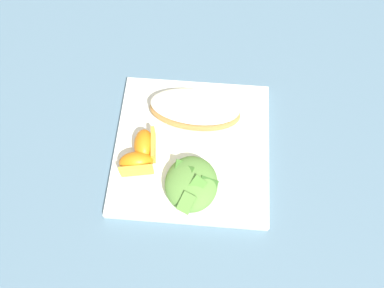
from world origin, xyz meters
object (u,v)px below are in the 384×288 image
at_px(white_plate, 192,148).
at_px(green_salad_pile, 191,184).
at_px(orange_wedge_front, 145,145).
at_px(orange_wedge_middle, 136,163).
at_px(cheesy_pizza_bread, 192,110).

height_order(white_plate, green_salad_pile, green_salad_pile).
height_order(green_salad_pile, orange_wedge_front, green_salad_pile).
distance_m(white_plate, green_salad_pile, 0.08).
xyz_separation_m(white_plate, green_salad_pile, (0.08, 0.01, 0.03)).
bearing_deg(white_plate, green_salad_pile, 3.74).
bearing_deg(orange_wedge_middle, green_salad_pile, 73.05).
distance_m(orange_wedge_front, orange_wedge_middle, 0.04).
height_order(white_plate, cheesy_pizza_bread, cheesy_pizza_bread).
bearing_deg(orange_wedge_middle, white_plate, 117.40).
relative_size(white_plate, orange_wedge_middle, 4.28).
xyz_separation_m(orange_wedge_front, orange_wedge_middle, (0.04, -0.01, 0.00)).
height_order(cheesy_pizza_bread, orange_wedge_front, orange_wedge_front).
relative_size(cheesy_pizza_bread, orange_wedge_front, 2.73).
distance_m(cheesy_pizza_bread, orange_wedge_middle, 0.14).
height_order(orange_wedge_front, orange_wedge_middle, same).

